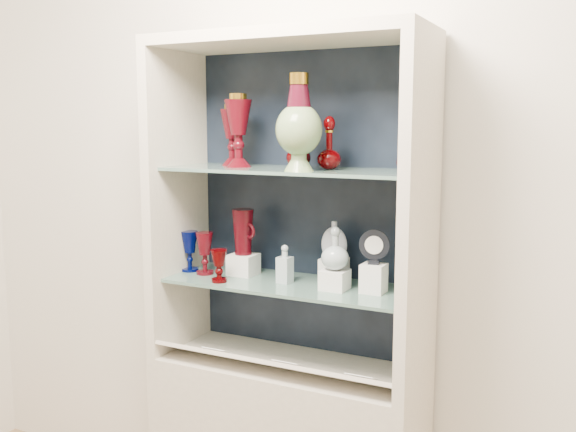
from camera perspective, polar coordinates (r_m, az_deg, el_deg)
The scene contains 29 objects.
wall_back at distance 2.49m, azimuth 2.25°, elevation 2.93°, with size 3.50×0.02×2.80m, color silver.
cabinet_back_panel at distance 2.47m, azimuth 1.96°, elevation 1.14°, with size 0.98×0.02×1.15m, color black.
cabinet_side_left at distance 2.55m, azimuth -9.73°, elevation 1.25°, with size 0.04×0.40×1.15m, color beige.
cabinet_side_right at distance 2.13m, azimuth 11.64°, elevation -0.16°, with size 0.04×0.40×1.15m, color beige.
cabinet_top_cap at distance 2.30m, azimuth -0.00°, elevation 15.49°, with size 1.00×0.40×0.04m, color beige.
shelf_lower at distance 2.37m, azimuth 0.22°, elevation -6.07°, with size 0.92×0.34×0.01m, color slate.
shelf_upper at distance 2.30m, azimuth 0.22°, elevation 4.11°, with size 0.92×0.34×0.01m, color slate.
label_ledge at distance 2.34m, azimuth -1.23°, elevation -13.06°, with size 0.92×0.18×0.01m, color beige.
label_card_0 at distance 2.31m, azimuth 0.02°, elevation -12.93°, with size 0.10×0.07×0.00m, color white.
label_card_1 at distance 2.45m, azimuth -6.28°, elevation -11.76°, with size 0.10×0.07×0.00m, color white.
label_card_2 at distance 2.21m, azimuth 6.56°, elevation -13.99°, with size 0.10×0.07×0.00m, color white.
pedestal_lamp_left at distance 2.48m, azimuth -5.00°, elevation 7.19°, with size 0.09×0.09×0.23m, color #4E0810, non-canonical shape.
pedestal_lamp_right at distance 2.38m, azimuth -4.43°, elevation 7.58°, with size 0.10×0.10×0.27m, color #4E0810, non-canonical shape.
enamel_urn at distance 2.16m, azimuth 0.98°, elevation 8.30°, with size 0.16×0.16×0.32m, color #084A1D, non-canonical shape.
ruby_decanter_a at distance 2.30m, azimuth 0.94°, elevation 7.07°, with size 0.09×0.09×0.23m, color #430001, non-canonical shape.
ruby_decanter_b at distance 2.24m, azimuth 3.68°, elevation 6.63°, with size 0.08×0.08×0.20m, color #430001, non-canonical shape.
lidded_bowl at distance 2.13m, azimuth 10.81°, elevation 5.14°, with size 0.09×0.09×0.10m, color #430001, non-canonical shape.
cobalt_goblet at distance 2.56m, azimuth -8.74°, elevation -3.10°, with size 0.07×0.07×0.16m, color #01073E, non-canonical shape.
ruby_goblet_tall at distance 2.50m, azimuth -7.41°, elevation -3.31°, with size 0.07×0.07×0.16m, color #4E0810, non-canonical shape.
ruby_goblet_small at distance 2.38m, azimuth -6.15°, elevation -4.43°, with size 0.06×0.06×0.12m, color #430001, non-canonical shape.
riser_ruby_pitcher at distance 2.49m, azimuth -3.98°, elevation -4.31°, with size 0.10×0.10×0.08m, color silver.
ruby_pitcher at distance 2.46m, azimuth -4.01°, elevation -1.42°, with size 0.13×0.08×0.18m, color #4E0810, non-canonical shape.
clear_square_bottle at distance 2.35m, azimuth -0.29°, elevation -4.28°, with size 0.05×0.05×0.14m, color #9BADB2, non-canonical shape.
riser_flat_flask at distance 2.37m, azimuth 4.10°, elevation -4.83°, with size 0.09×0.09×0.09m, color silver.
flat_flask at distance 2.35m, azimuth 4.13°, elevation -2.08°, with size 0.10×0.04×0.14m, color #B4BAC9, non-canonical shape.
riser_clear_round_decanter at distance 2.27m, azimuth 4.18°, elevation -5.67°, with size 0.09×0.09×0.07m, color silver.
clear_round_decanter at distance 2.25m, azimuth 4.21°, elevation -2.99°, with size 0.10×0.10×0.15m, color #9BADB2, non-canonical shape.
riser_cameo_medallion at distance 2.24m, azimuth 7.61°, elevation -5.51°, with size 0.08×0.08×0.10m, color silver.
cameo_medallion at distance 2.22m, azimuth 7.67°, elevation -2.69°, with size 0.11×0.04×0.12m, color black, non-canonical shape.
Camera 1 is at (1.01, -0.51, 1.63)m, focal length 40.00 mm.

